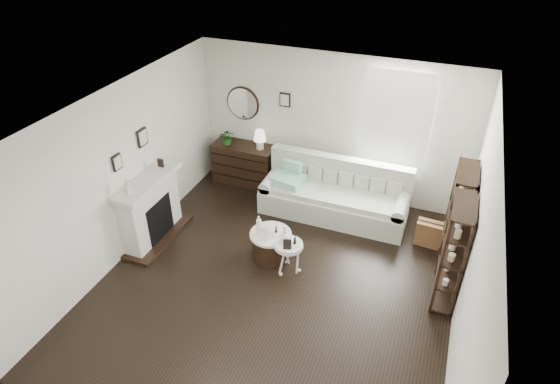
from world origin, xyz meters
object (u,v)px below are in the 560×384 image
at_px(sofa, 335,197).
at_px(drum_table, 271,245).
at_px(dresser, 244,164).
at_px(pedestal_table, 289,246).

xyz_separation_m(sofa, drum_table, (-0.61, -1.52, -0.10)).
xyz_separation_m(dresser, drum_table, (1.34, -1.91, -0.17)).
bearing_deg(sofa, pedestal_table, -97.70).
relative_size(sofa, drum_table, 3.92).
distance_m(sofa, dresser, 2.00).
distance_m(sofa, pedestal_table, 1.76).
bearing_deg(drum_table, sofa, 68.03).
bearing_deg(sofa, dresser, 168.72).
height_order(dresser, pedestal_table, dresser).
bearing_deg(sofa, drum_table, -111.97).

